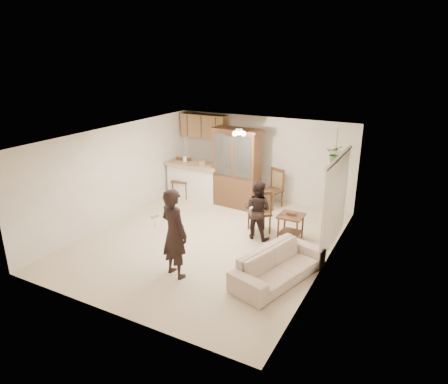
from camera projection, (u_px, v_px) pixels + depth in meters
The scene contains 23 objects.
floor at pixel (208, 240), 9.54m from camera, with size 6.50×6.50×0.00m, color beige.
ceiling at pixel (207, 136), 8.72m from camera, with size 5.50×6.50×0.02m, color white.
wall_back at pixel (263, 159), 11.84m from camera, with size 5.50×0.02×2.50m, color beige.
wall_front at pixel (106, 248), 6.42m from camera, with size 5.50×0.02×2.50m, color beige.
wall_left at pixel (116, 174), 10.35m from camera, with size 0.02×6.50×2.50m, color beige.
wall_right at pixel (327, 211), 7.91m from camera, with size 0.02×6.50×2.50m, color beige.
breakfast_bar at pixel (194, 182), 12.16m from camera, with size 1.60×0.55×1.00m, color white.
bar_top at pixel (194, 165), 11.97m from camera, with size 1.75×0.70×0.08m, color tan.
upper_cabinets at pixel (204, 126), 12.25m from camera, with size 1.50×0.34×0.70m, color olive.
vertical_blinds at pixel (335, 204), 8.73m from camera, with size 0.06×2.30×2.10m, color silver, non-canonical shape.
ceiling_fixture at pixel (239, 132), 9.66m from camera, with size 0.36×0.36×0.20m, color #FEE4BE, non-canonical shape.
hanging_plant at pixel (336, 154), 9.91m from camera, with size 0.43×0.37×0.48m, color #2C6327.
plant_cord at pixel (337, 141), 9.81m from camera, with size 0.01×0.01×0.65m, color black.
sofa at pixel (279, 263), 7.75m from camera, with size 1.87×0.73×0.73m, color beige.
adult at pixel (174, 234), 7.74m from camera, with size 0.66×0.43×1.80m, color black.
child at pixel (257, 212), 9.43m from camera, with size 0.66×0.51×1.35m, color black.
china_hutch at pixel (236, 169), 11.29m from camera, with size 1.47×0.65×2.26m.
side_table at pixel (291, 227), 9.47m from camera, with size 0.56×0.56×0.69m.
chair_bar at pixel (182, 186), 12.30m from camera, with size 0.64×0.64×1.19m.
chair_hutch_left at pixel (272, 197), 11.46m from camera, with size 0.61×0.61×1.11m.
chair_hutch_right at pixel (259, 220), 9.87m from camera, with size 0.71×0.71×1.13m.
controller_adult at pixel (155, 216), 7.30m from camera, with size 0.05×0.16×0.05m, color white.
controller_child at pixel (251, 208), 9.09m from camera, with size 0.04×0.12×0.04m, color white.
Camera 1 is at (4.38, -7.45, 4.23)m, focal length 32.00 mm.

